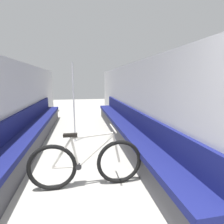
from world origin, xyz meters
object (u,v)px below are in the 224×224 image
Objects in this scene: bicycle at (87,164)px; bench_seat_row_right at (124,129)px; bench_seat_row_left at (32,134)px; grab_pole_near at (74,104)px.

bench_seat_row_right is at bearing 50.02° from bicycle.
bench_seat_row_left and bench_seat_row_right have the same top height.
bench_seat_row_left is 2.36m from bench_seat_row_right.
bench_seat_row_left is 1.00× the size of bench_seat_row_right.
bench_seat_row_right is 3.27× the size of grab_pole_near.
bench_seat_row_left is 3.91× the size of bicycle.
grab_pole_near is at bearing 173.35° from bench_seat_row_right.
grab_pole_near is (-1.33, 0.15, 0.69)m from bench_seat_row_right.
bench_seat_row_right is (2.36, 0.00, 0.00)m from bench_seat_row_left.
bicycle is at bearing -119.09° from bench_seat_row_right.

